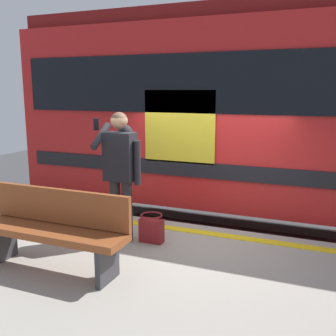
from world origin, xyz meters
TOP-DOWN VIEW (x-y plane):
  - ground_plane at (0.00, 0.00)m, footprint 23.54×23.54m
  - safety_line at (0.00, 0.30)m, footprint 11.89×0.16m
  - track_rail_near at (0.00, -1.13)m, footprint 15.78×0.08m
  - track_rail_far at (0.00, -2.56)m, footprint 15.78×0.08m
  - train_carriage at (-1.17, -1.84)m, footprint 9.45×2.95m
  - passenger at (0.80, 0.96)m, footprint 0.57×0.55m
  - handbag at (0.39, 0.89)m, footprint 0.32×0.29m
  - bench at (1.06, 2.02)m, footprint 1.79×0.44m

SIDE VIEW (x-z plane):
  - ground_plane at x=0.00m, z-range 0.00..0.00m
  - track_rail_near at x=0.00m, z-range 0.00..0.16m
  - track_rail_far at x=0.00m, z-range 0.00..0.16m
  - safety_line at x=0.00m, z-range 0.85..0.86m
  - handbag at x=0.39m, z-range 0.84..1.22m
  - bench at x=1.06m, z-range 0.90..1.80m
  - passenger at x=0.80m, z-range 1.01..2.73m
  - train_carriage at x=-1.17m, z-range 0.54..4.52m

